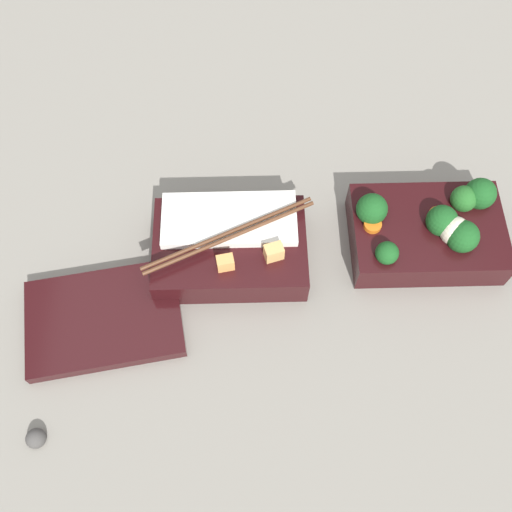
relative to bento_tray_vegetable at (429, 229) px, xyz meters
The scene contains 5 objects.
ground_plane 0.12m from the bento_tray_vegetable, ahead, with size 3.00×3.00×0.00m, color gray.
bento_tray_vegetable is the anchor object (origin of this frame).
bento_tray_rice 0.26m from the bento_tray_vegetable, ahead, with size 0.21×0.13×0.07m.
bento_lid 0.43m from the bento_tray_vegetable, 14.18° to the left, with size 0.19×0.13×0.02m, color black.
pebble_1 0.54m from the bento_tray_vegetable, 27.23° to the left, with size 0.02×0.02×0.02m, color #474442.
Camera 1 is at (0.11, 0.37, 0.70)m, focal length 42.00 mm.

